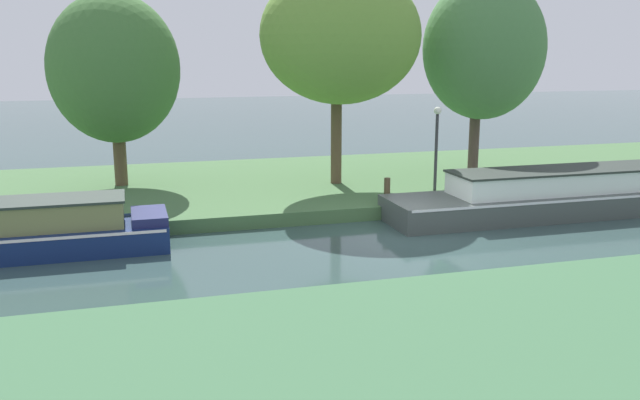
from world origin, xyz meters
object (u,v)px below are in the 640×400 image
slate_barge (567,194)px  lamp_post (437,138)px  navy_narrowboat (17,229)px  willow_tree_centre (341,36)px  willow_tree_right (485,49)px  mooring_post_near (387,190)px  willow_tree_left (114,69)px

slate_barge → lamp_post: lamp_post is taller
navy_narrowboat → willow_tree_centre: 11.41m
slate_barge → willow_tree_right: 6.61m
willow_tree_centre → lamp_post: willow_tree_centre is taller
lamp_post → navy_narrowboat: bearing=-168.4°
slate_barge → mooring_post_near: slate_barge is taller
lamp_post → willow_tree_right: bearing=39.8°
navy_narrowboat → slate_barge: bearing=0.0°
willow_tree_centre → mooring_post_near: willow_tree_centre is taller
willow_tree_left → mooring_post_near: 9.68m
slate_barge → mooring_post_near: (-5.25, 1.48, 0.15)m
willow_tree_right → mooring_post_near: 7.44m
willow_tree_left → lamp_post: size_ratio=2.32×
willow_tree_centre → lamp_post: 4.50m
mooring_post_near → slate_barge: bearing=-15.8°
slate_barge → willow_tree_centre: (-5.85, 4.21, 4.71)m
willow_tree_left → mooring_post_near: bearing=-31.3°
willow_tree_left → willow_tree_centre: (7.11, -1.96, 1.04)m
navy_narrowboat → willow_tree_centre: size_ratio=0.99×
navy_narrowboat → willow_tree_left: bearing=68.7°
slate_barge → navy_narrowboat: bearing=-180.0°
willow_tree_centre → lamp_post: (2.67, -1.71, -3.19)m
willow_tree_centre → lamp_post: bearing=-32.6°
lamp_post → mooring_post_near: size_ratio=3.82×
willow_tree_centre → slate_barge: bearing=-35.8°
slate_barge → navy_narrowboat: navy_narrowboat is taller
slate_barge → mooring_post_near: 5.46m
navy_narrowboat → willow_tree_right: bearing=18.2°
slate_barge → lamp_post: (-3.18, 2.51, 1.52)m
willow_tree_right → willow_tree_left: bearing=174.7°
willow_tree_right → lamp_post: (-2.98, -2.49, -2.81)m
navy_narrowboat → willow_tree_right: 16.53m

